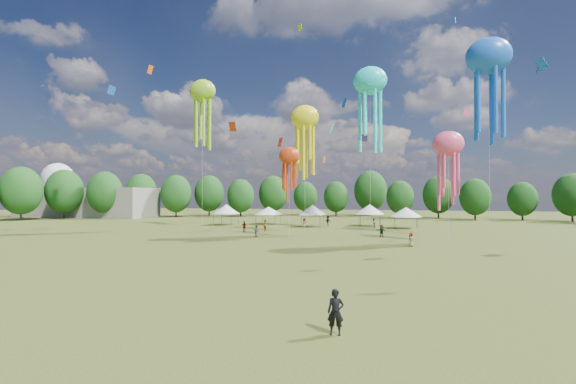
# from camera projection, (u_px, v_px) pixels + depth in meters

# --- Properties ---
(ground) EXTENTS (300.00, 300.00, 0.00)m
(ground) POSITION_uv_depth(u_px,v_px,m) (159.00, 310.00, 18.91)
(ground) COLOR #384416
(ground) RESTS_ON ground
(observer_main) EXTENTS (0.71, 0.51, 1.84)m
(observer_main) POSITION_uv_depth(u_px,v_px,m) (336.00, 312.00, 15.44)
(observer_main) COLOR black
(observer_main) RESTS_ON ground
(spectator_near) EXTENTS (0.98, 0.91, 1.61)m
(spectator_near) POSITION_uv_depth(u_px,v_px,m) (256.00, 231.00, 53.27)
(spectator_near) COLOR gray
(spectator_near) RESTS_ON ground
(spectators_far) EXTENTS (25.68, 29.43, 1.84)m
(spectators_far) POSITION_uv_depth(u_px,v_px,m) (332.00, 226.00, 62.96)
(spectators_far) COLOR gray
(spectators_far) RESTS_ON ground
(festival_tents) EXTENTS (39.65, 10.10, 4.16)m
(festival_tents) POSITION_uv_depth(u_px,v_px,m) (314.00, 210.00, 73.58)
(festival_tents) COLOR #47474C
(festival_tents) RESTS_ON ground
(show_kites) EXTENTS (49.52, 15.17, 26.62)m
(show_kites) POSITION_uv_depth(u_px,v_px,m) (360.00, 105.00, 56.74)
(show_kites) COLOR yellow
(show_kites) RESTS_ON ground
(small_kites) EXTENTS (72.71, 60.60, 46.38)m
(small_kites) POSITION_uv_depth(u_px,v_px,m) (317.00, 35.00, 59.94)
(small_kites) COLOR yellow
(small_kites) RESTS_ON ground
(treeline) EXTENTS (201.57, 95.24, 13.43)m
(treeline) POSITION_uv_depth(u_px,v_px,m) (318.00, 192.00, 80.32)
(treeline) COLOR #38281C
(treeline) RESTS_ON ground
(hangar) EXTENTS (40.00, 12.00, 8.00)m
(hangar) POSITION_uv_depth(u_px,v_px,m) (86.00, 203.00, 107.36)
(hangar) COLOR gray
(hangar) RESTS_ON ground
(radome) EXTENTS (9.00, 9.00, 16.00)m
(radome) POSITION_uv_depth(u_px,v_px,m) (58.00, 183.00, 117.44)
(radome) COLOR white
(radome) RESTS_ON ground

